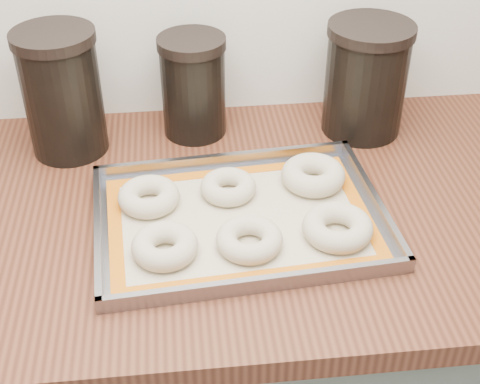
{
  "coord_description": "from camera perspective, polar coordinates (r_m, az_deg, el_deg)",
  "views": [
    {
      "loc": [
        -0.14,
        0.79,
        1.58
      ],
      "look_at": [
        -0.05,
        1.62,
        0.96
      ],
      "focal_mm": 50.0,
      "sensor_mm": 36.0,
      "label": 1
    }
  ],
  "objects": [
    {
      "name": "bagel_front_mid",
      "position": [
        1.02,
        0.8,
        -4.06
      ],
      "size": [
        0.13,
        0.13,
        0.03
      ],
      "primitive_type": "torus",
      "rotation": [
        0.0,
        0.0,
        0.37
      ],
      "color": "#C2B396",
      "rests_on": "baking_mat"
    },
    {
      "name": "baking_tray",
      "position": [
        1.08,
        0.0,
        -2.27
      ],
      "size": [
        0.48,
        0.36,
        0.03
      ],
      "rotation": [
        0.0,
        0.0,
        0.07
      ],
      "color": "gray",
      "rests_on": "countertop"
    },
    {
      "name": "bagel_front_right",
      "position": [
        1.05,
        8.32,
        -3.0
      ],
      "size": [
        0.14,
        0.14,
        0.04
      ],
      "primitive_type": "torus",
      "rotation": [
        0.0,
        0.0,
        0.28
      ],
      "color": "#C2B396",
      "rests_on": "baking_mat"
    },
    {
      "name": "canister_right",
      "position": [
        1.29,
        10.68,
        9.49
      ],
      "size": [
        0.16,
        0.16,
        0.21
      ],
      "color": "black",
      "rests_on": "countertop"
    },
    {
      "name": "countertop",
      "position": [
        1.14,
        2.08,
        -1.54
      ],
      "size": [
        3.06,
        0.68,
        0.04
      ],
      "primitive_type": "cube",
      "color": "#5C2E1B",
      "rests_on": "cabinet"
    },
    {
      "name": "bagel_back_right",
      "position": [
        1.15,
        6.26,
        1.45
      ],
      "size": [
        0.12,
        0.12,
        0.04
      ],
      "primitive_type": "torus",
      "rotation": [
        0.0,
        0.0,
        -0.13
      ],
      "color": "#C2B396",
      "rests_on": "baking_mat"
    },
    {
      "name": "cabinet",
      "position": [
        1.46,
        1.68,
        -15.57
      ],
      "size": [
        3.0,
        0.65,
        0.86
      ],
      "primitive_type": "cube",
      "color": "#5D685C",
      "rests_on": "floor"
    },
    {
      "name": "baking_mat",
      "position": [
        1.08,
        -0.0,
        -2.35
      ],
      "size": [
        0.44,
        0.32,
        0.0
      ],
      "rotation": [
        0.0,
        0.0,
        0.07
      ],
      "color": "#C6B793",
      "rests_on": "baking_tray"
    },
    {
      "name": "canister_mid",
      "position": [
        1.27,
        -4.01,
        9.02
      ],
      "size": [
        0.13,
        0.13,
        0.19
      ],
      "color": "black",
      "rests_on": "countertop"
    },
    {
      "name": "bagel_back_left",
      "position": [
        1.11,
        -7.79,
        -0.39
      ],
      "size": [
        0.12,
        0.12,
        0.03
      ],
      "primitive_type": "torus",
      "rotation": [
        0.0,
        0.0,
        0.22
      ],
      "color": "#C2B396",
      "rests_on": "baking_mat"
    },
    {
      "name": "bagel_front_left",
      "position": [
        1.01,
        -6.44,
        -4.61
      ],
      "size": [
        0.12,
        0.12,
        0.04
      ],
      "primitive_type": "torus",
      "rotation": [
        0.0,
        0.0,
        -0.23
      ],
      "color": "#C2B396",
      "rests_on": "baking_mat"
    },
    {
      "name": "bagel_back_mid",
      "position": [
        1.12,
        -1.01,
        0.44
      ],
      "size": [
        0.12,
        0.12,
        0.03
      ],
      "primitive_type": "torus",
      "rotation": [
        0.0,
        0.0,
        0.41
      ],
      "color": "#C2B396",
      "rests_on": "baking_mat"
    },
    {
      "name": "canister_left",
      "position": [
        1.24,
        -14.92,
        8.2
      ],
      "size": [
        0.15,
        0.15,
        0.23
      ],
      "color": "black",
      "rests_on": "countertop"
    }
  ]
}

